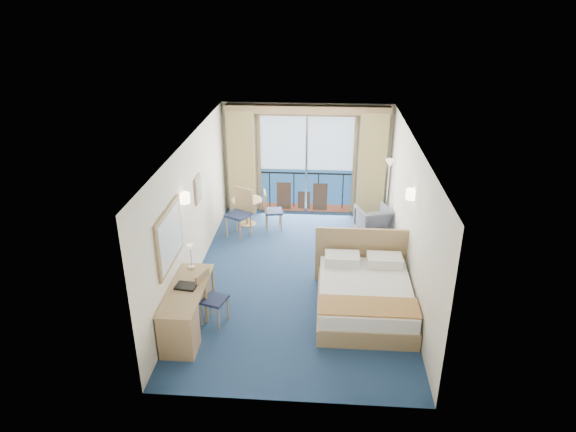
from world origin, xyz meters
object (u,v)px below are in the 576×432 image
object	(u,v)px
nightstand	(392,264)
table_chair_b	(241,210)
bed	(364,294)
armchair	(373,220)
desk_chair	(209,295)
round_table	(247,206)
desk	(181,323)
table_chair_a	(270,208)
floor_lamp	(389,176)

from	to	relation	value
nightstand	table_chair_b	bearing A→B (deg)	153.70
bed	table_chair_b	bearing A→B (deg)	132.76
bed	armchair	size ratio (longest dim) A/B	2.88
nightstand	armchair	distance (m)	1.85
nightstand	table_chair_b	distance (m)	3.57
desk_chair	table_chair_b	distance (m)	3.30
nightstand	round_table	distance (m)	3.79
nightstand	bed	bearing A→B (deg)	-116.73
bed	nightstand	distance (m)	1.36
armchair	desk	bearing A→B (deg)	33.98
bed	desk_chair	size ratio (longest dim) A/B	2.27
armchair	table_chair_b	distance (m)	2.99
desk	desk_chair	size ratio (longest dim) A/B	1.78
bed	desk	xyz separation A→B (m)	(-2.89, -1.19, 0.12)
round_table	table_chair_a	distance (m)	0.60
desk_chair	round_table	bearing A→B (deg)	16.41
round_table	table_chair_b	distance (m)	0.56
floor_lamp	round_table	distance (m)	3.31
desk	table_chair_a	world-z (taller)	table_chair_a
nightstand	armchair	bearing A→B (deg)	96.85
nightstand	desk	distance (m)	4.25
table_chair_b	table_chair_a	bearing A→B (deg)	56.51
round_table	bed	bearing A→B (deg)	-52.86
armchair	table_chair_b	size ratio (longest dim) A/B	0.66
table_chair_a	table_chair_b	distance (m)	0.71
table_chair_b	round_table	bearing A→B (deg)	112.36
table_chair_a	table_chair_b	size ratio (longest dim) A/B	0.85
bed	round_table	world-z (taller)	bed
nightstand	round_table	bearing A→B (deg)	145.94
bed	floor_lamp	world-z (taller)	floor_lamp
desk_chair	bed	bearing A→B (deg)	-61.47
floor_lamp	round_table	bearing A→B (deg)	-178.02
bed	floor_lamp	size ratio (longest dim) A/B	1.27
desk	round_table	size ratio (longest dim) A/B	2.31
bed	desk	distance (m)	3.13
bed	floor_lamp	distance (m)	3.63
bed	desk_chair	world-z (taller)	bed
armchair	table_chair_a	distance (m)	2.36
nightstand	table_chair_b	world-z (taller)	table_chair_b
bed	floor_lamp	xyz separation A→B (m)	(0.70, 3.44, 0.94)
bed	nightstand	world-z (taller)	bed
floor_lamp	table_chair_b	size ratio (longest dim) A/B	1.51
table_chair_a	nightstand	bearing A→B (deg)	-137.28
floor_lamp	desk	bearing A→B (deg)	-127.77
desk	armchair	bearing A→B (deg)	52.27
floor_lamp	table_chair_b	xyz separation A→B (m)	(-3.28, -0.65, -0.63)
round_table	table_chair_b	world-z (taller)	table_chair_b
desk_chair	table_chair_a	size ratio (longest dim) A/B	0.99
armchair	floor_lamp	distance (m)	1.05
armchair	desk_chair	xyz separation A→B (m)	(-2.97, -3.56, 0.19)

